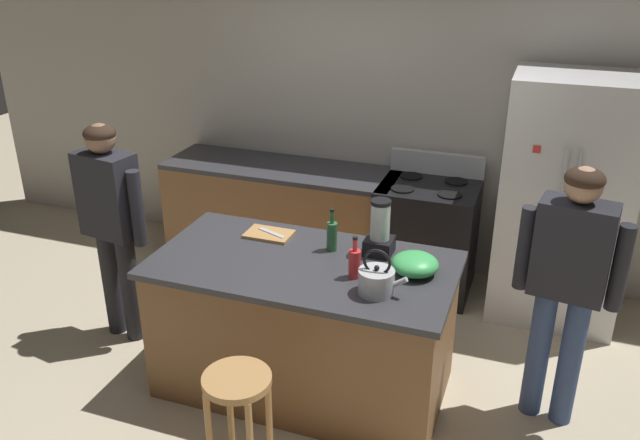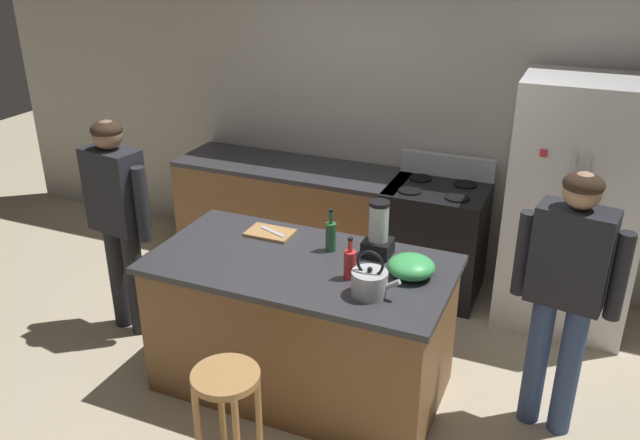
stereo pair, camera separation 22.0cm
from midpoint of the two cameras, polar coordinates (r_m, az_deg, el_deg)
The scene contains 16 objects.
ground_plane at distance 4.43m, azimuth -2.82°, elevation -14.09°, with size 14.00×14.00×0.00m, color beige.
back_wall at distance 5.51m, azimuth 4.73°, elevation 9.42°, with size 8.00×0.10×2.70m, color #BCB7AD.
kitchen_island at distance 4.17m, azimuth -2.94°, elevation -9.18°, with size 1.83×0.96×0.90m.
back_counter_run at distance 5.70m, azimuth -4.42°, elevation 0.39°, with size 2.00×0.64×0.90m.
refrigerator at distance 5.04m, azimuth 19.34°, elevation 1.53°, with size 0.90×0.73×1.84m.
stove_range at distance 5.32m, azimuth 8.06°, elevation -1.46°, with size 0.76×0.65×1.08m.
person_by_island_left at distance 4.70m, azimuth -19.03°, elevation 0.50°, with size 0.60×0.28×1.59m.
person_by_sink_right at distance 3.86m, azimuth 19.27°, elevation -4.55°, with size 0.60×0.28×1.61m.
bar_stool at distance 3.54m, azimuth -8.98°, elevation -15.21°, with size 0.36×0.36×0.65m.
blender_appliance at distance 3.98m, azimuth 3.65°, elevation -1.01°, with size 0.17×0.17×0.35m.
bottle_soda at distance 3.73m, azimuth 1.34°, elevation -3.74°, with size 0.07×0.07×0.26m.
bottle_olive_oil at distance 4.03m, azimuth -0.51°, elevation -1.35°, with size 0.07×0.07×0.28m.
mixing_bowl at distance 3.80m, azimuth 6.62°, elevation -3.85°, with size 0.27×0.27×0.12m, color #3FB259.
tea_kettle at distance 3.58m, azimuth 3.19°, elevation -5.30°, with size 0.28×0.20×0.27m.
cutting_board at distance 4.28m, azimuth -5.92°, elevation -1.25°, with size 0.30×0.20×0.02m, color #B7844C.
chef_knife at distance 4.27m, azimuth -5.69°, elevation -1.13°, with size 0.22×0.03×0.01m, color #B7BABF.
Camera 1 is at (1.27, -3.24, 2.73)m, focal length 36.77 mm.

